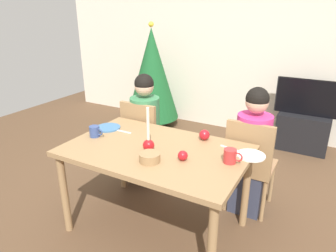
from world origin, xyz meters
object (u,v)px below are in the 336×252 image
(tv, at_px, (308,97))
(tv_stand, at_px, (302,132))
(person_right_child, at_px, (251,154))
(mug_right, at_px, (230,156))
(chair_right, at_px, (250,161))
(chair_left, at_px, (144,137))
(candle_centerpiece, at_px, (148,142))
(plate_left, at_px, (108,128))
(plate_right, at_px, (251,155))
(person_left_child, at_px, (145,131))
(bowl_walnuts, at_px, (150,157))
(apple_by_left_plate, at_px, (183,156))
(dining_table, at_px, (156,158))
(christmas_tree, at_px, (152,74))
(mug_left, at_px, (95,131))
(apple_near_candle, at_px, (204,135))

(tv, bearing_deg, tv_stand, -90.00)
(person_right_child, bearing_deg, mug_right, -91.83)
(chair_right, height_order, tv, tv)
(chair_left, height_order, candle_centerpiece, candle_centerpiece)
(chair_right, distance_m, tv, 1.73)
(tv_stand, xyz_separation_m, plate_left, (-1.48, -2.14, 0.52))
(person_right_child, bearing_deg, plate_left, -158.14)
(chair_left, xyz_separation_m, plate_right, (1.20, -0.38, 0.24))
(person_left_child, bearing_deg, bowl_walnuts, -55.13)
(chair_left, bearing_deg, apple_by_left_plate, -40.89)
(chair_left, height_order, apple_by_left_plate, chair_left)
(chair_right, height_order, plate_left, chair_right)
(dining_table, xyz_separation_m, chair_right, (0.60, 0.61, -0.15))
(christmas_tree, xyz_separation_m, plate_right, (2.01, -1.87, -0.07))
(chair_right, distance_m, person_right_child, 0.07)
(mug_left, bearing_deg, apple_near_candle, 24.80)
(plate_left, xyz_separation_m, mug_left, (0.03, -0.20, 0.04))
(chair_right, xyz_separation_m, christmas_tree, (-1.93, 1.49, 0.31))
(apple_near_candle, bearing_deg, mug_left, -155.20)
(chair_right, relative_size, bowl_walnuts, 5.92)
(dining_table, height_order, person_right_child, person_right_child)
(tv_stand, bearing_deg, candle_centerpiece, -110.94)
(mug_right, bearing_deg, mug_left, -174.93)
(tv_stand, xyz_separation_m, apple_by_left_plate, (-0.60, -2.37, 0.55))
(tv_stand, height_order, bowl_walnuts, bowl_walnuts)
(christmas_tree, bearing_deg, plate_right, -42.92)
(dining_table, relative_size, apple_near_candle, 15.96)
(bowl_walnuts, bearing_deg, chair_left, 125.93)
(apple_near_candle, bearing_deg, plate_right, -15.06)
(plate_left, height_order, mug_right, mug_right)
(chair_left, distance_m, apple_by_left_plate, 1.07)
(mug_left, relative_size, bowl_walnuts, 0.85)
(chair_left, bearing_deg, mug_right, -26.74)
(mug_left, bearing_deg, person_right_child, 30.36)
(mug_left, bearing_deg, plate_right, 12.33)
(dining_table, xyz_separation_m, christmas_tree, (-1.33, 2.10, 0.16))
(chair_left, distance_m, tv_stand, 2.21)
(chair_left, xyz_separation_m, tv_stand, (1.39, 1.69, -0.27))
(person_right_child, height_order, plate_left, person_right_child)
(tv, relative_size, mug_right, 5.76)
(plate_left, xyz_separation_m, bowl_walnuts, (0.67, -0.36, 0.03))
(plate_left, relative_size, mug_left, 1.72)
(plate_left, distance_m, apple_near_candle, 0.89)
(apple_near_candle, bearing_deg, chair_left, 161.10)
(tv, distance_m, christmas_tree, 2.22)
(mug_right, relative_size, apple_near_candle, 1.56)
(tv, bearing_deg, plate_left, -124.56)
(mug_right, bearing_deg, person_right_child, 88.17)
(person_left_child, height_order, bowl_walnuts, person_left_child)
(tv, bearing_deg, candle_centerpiece, -110.93)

